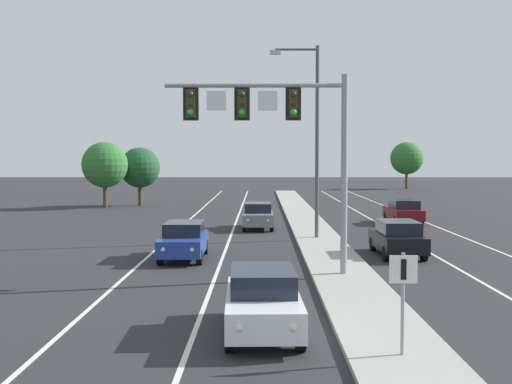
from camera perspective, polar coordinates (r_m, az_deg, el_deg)
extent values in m
cube|color=#9E9B93|center=(26.50, 7.04, -6.29)|extent=(2.40, 110.00, 0.15)
cube|color=silver|center=(33.30, -2.45, -4.46)|extent=(0.14, 100.00, 0.01)
cube|color=silver|center=(34.15, 13.55, -4.36)|extent=(0.14, 100.00, 0.01)
cube|color=silver|center=(33.63, -8.10, -4.41)|extent=(0.14, 100.00, 0.01)
cube|color=silver|center=(35.04, 18.83, -4.25)|extent=(0.14, 100.00, 0.01)
cylinder|color=gray|center=(23.72, 7.73, 1.53)|extent=(0.24, 0.24, 7.20)
cylinder|color=gray|center=(23.66, -0.10, 9.32)|extent=(6.47, 0.16, 0.16)
cube|color=black|center=(23.66, 3.29, 7.73)|extent=(0.56, 0.06, 1.20)
cube|color=#38330F|center=(23.62, 3.29, 7.74)|extent=(0.32, 0.32, 1.00)
sphere|color=#282828|center=(23.48, 3.31, 8.55)|extent=(0.22, 0.22, 0.22)
sphere|color=#282828|center=(23.45, 3.31, 7.77)|extent=(0.22, 0.22, 0.22)
sphere|color=green|center=(23.43, 3.31, 6.99)|extent=(0.22, 0.22, 0.22)
cube|color=black|center=(23.64, -1.23, 7.74)|extent=(0.56, 0.06, 1.20)
cube|color=#38330F|center=(23.60, -1.23, 7.74)|extent=(0.32, 0.32, 1.00)
sphere|color=#282828|center=(23.46, -1.25, 8.56)|extent=(0.22, 0.22, 0.22)
sphere|color=#282828|center=(23.43, -1.25, 7.78)|extent=(0.22, 0.22, 0.22)
sphere|color=green|center=(23.41, -1.24, 7.00)|extent=(0.22, 0.22, 0.22)
cube|color=black|center=(23.77, -5.73, 7.70)|extent=(0.56, 0.06, 1.20)
cube|color=#38330F|center=(23.73, -5.74, 7.71)|extent=(0.32, 0.32, 1.00)
sphere|color=#282828|center=(23.59, -5.79, 8.51)|extent=(0.22, 0.22, 0.22)
sphere|color=#282828|center=(23.56, -5.78, 7.74)|extent=(0.22, 0.22, 0.22)
sphere|color=green|center=(23.54, -5.78, 6.96)|extent=(0.22, 0.22, 0.22)
cube|color=white|center=(23.58, 1.03, 7.99)|extent=(0.70, 0.04, 0.70)
cube|color=white|center=(23.64, -3.50, 7.98)|extent=(0.70, 0.04, 0.70)
cylinder|color=gray|center=(14.46, 12.72, -9.54)|extent=(0.08, 0.08, 2.20)
cube|color=white|center=(14.28, 12.79, -6.63)|extent=(0.60, 0.03, 0.60)
cube|color=black|center=(14.27, 12.80, -6.64)|extent=(0.12, 0.01, 0.44)
cylinder|color=#4C4C51|center=(34.24, 5.38, 4.37)|extent=(0.20, 0.20, 10.00)
cylinder|color=#4C4C51|center=(34.60, 3.56, 12.35)|extent=(2.20, 0.12, 0.12)
cube|color=#B7B7B2|center=(34.53, 1.70, 12.12)|extent=(0.56, 0.28, 0.20)
cube|color=silver|center=(16.39, 0.61, -10.02)|extent=(1.93, 4.45, 0.70)
cube|color=black|center=(16.48, 0.59, -7.72)|extent=(1.65, 2.42, 0.56)
sphere|color=#EAE5C6|center=(14.30, 3.26, -11.79)|extent=(0.18, 0.18, 0.18)
sphere|color=#EAE5C6|center=(14.26, -1.46, -11.83)|extent=(0.18, 0.18, 0.18)
cylinder|color=black|center=(15.08, 3.92, -12.58)|extent=(0.24, 0.65, 0.64)
cylinder|color=black|center=(15.02, -2.32, -12.64)|extent=(0.24, 0.65, 0.64)
cylinder|color=black|center=(17.98, 3.04, -10.00)|extent=(0.24, 0.65, 0.64)
cylinder|color=black|center=(17.93, -2.15, -10.03)|extent=(0.24, 0.65, 0.64)
cube|color=navy|center=(28.14, -6.35, -4.51)|extent=(1.83, 4.41, 0.70)
cube|color=black|center=(28.28, -6.31, -3.18)|extent=(1.60, 2.39, 0.56)
sphere|color=#EAE5C6|center=(25.92, -5.62, -5.05)|extent=(0.18, 0.18, 0.18)
sphere|color=#EAE5C6|center=(26.06, -8.15, -5.02)|extent=(0.18, 0.18, 0.18)
cylinder|color=black|center=(26.63, -4.99, -5.70)|extent=(0.22, 0.64, 0.64)
cylinder|color=black|center=(26.82, -8.41, -5.66)|extent=(0.22, 0.64, 0.64)
cylinder|color=black|center=(29.59, -4.48, -4.81)|extent=(0.22, 0.64, 0.64)
cylinder|color=black|center=(29.76, -7.56, -4.78)|extent=(0.22, 0.64, 0.64)
cube|color=slate|center=(39.53, 0.17, -2.29)|extent=(1.83, 4.41, 0.70)
cube|color=black|center=(39.69, 0.17, -1.35)|extent=(1.60, 2.39, 0.56)
sphere|color=#EAE5C6|center=(37.36, 1.06, -2.52)|extent=(0.18, 0.18, 0.18)
sphere|color=#EAE5C6|center=(37.36, -0.71, -2.52)|extent=(0.18, 0.18, 0.18)
cylinder|color=black|center=(38.08, 1.38, -3.02)|extent=(0.22, 0.64, 0.64)
cylinder|color=black|center=(38.08, -1.03, -3.02)|extent=(0.22, 0.64, 0.64)
cylinder|color=black|center=(41.07, 1.28, -2.57)|extent=(0.22, 0.64, 0.64)
cylinder|color=black|center=(41.06, -0.96, -2.57)|extent=(0.22, 0.64, 0.64)
cube|color=black|center=(29.54, 12.26, -4.20)|extent=(1.84, 4.42, 0.70)
cube|color=black|center=(29.25, 12.37, -3.03)|extent=(1.61, 2.39, 0.56)
sphere|color=#EAE5C6|center=(31.54, 10.39, -3.62)|extent=(0.18, 0.18, 0.18)
sphere|color=#EAE5C6|center=(31.77, 12.43, -3.60)|extent=(0.18, 0.18, 0.18)
cylinder|color=black|center=(30.88, 10.20, -4.51)|extent=(0.23, 0.64, 0.64)
cylinder|color=black|center=(31.21, 13.10, -4.47)|extent=(0.23, 0.64, 0.64)
cylinder|color=black|center=(27.96, 11.31, -5.32)|extent=(0.23, 0.64, 0.64)
cylinder|color=black|center=(28.32, 14.49, -5.25)|extent=(0.23, 0.64, 0.64)
cube|color=#5B0F14|center=(43.78, 12.76, -1.84)|extent=(1.88, 4.43, 0.70)
cube|color=black|center=(43.51, 12.84, -1.03)|extent=(1.62, 2.40, 0.56)
sphere|color=#EAE5C6|center=(45.76, 11.43, -1.54)|extent=(0.18, 0.18, 0.18)
sphere|color=#EAE5C6|center=(46.02, 12.83, -1.54)|extent=(0.18, 0.18, 0.18)
cylinder|color=black|center=(45.09, 11.33, -2.12)|extent=(0.23, 0.64, 0.64)
cylinder|color=black|center=(45.45, 13.30, -2.11)|extent=(0.23, 0.64, 0.64)
cylinder|color=black|center=(42.17, 12.17, -2.49)|extent=(0.23, 0.64, 0.64)
cylinder|color=black|center=(42.55, 14.27, -2.47)|extent=(0.23, 0.64, 0.64)
cylinder|color=#4C3823|center=(59.10, -10.11, -0.23)|extent=(0.36, 0.36, 1.97)
sphere|color=#1E4C28|center=(59.01, -10.13, 2.12)|extent=(3.60, 3.60, 3.60)
cylinder|color=#4C3823|center=(57.01, -13.07, -0.30)|extent=(0.36, 0.36, 2.13)
sphere|color=#2D6B2D|center=(56.92, -13.10, 2.34)|extent=(3.90, 3.90, 3.90)
cylinder|color=#4C3823|center=(90.60, 13.04, 1.03)|extent=(0.36, 0.36, 2.41)
sphere|color=#2D6B2D|center=(90.55, 13.06, 2.90)|extent=(4.40, 4.40, 4.40)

